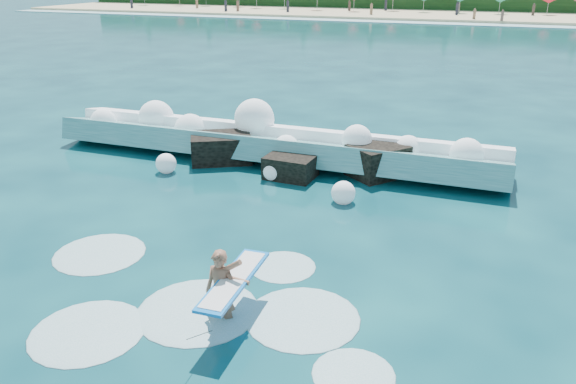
{
  "coord_description": "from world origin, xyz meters",
  "views": [
    {
      "loc": [
        6.22,
        -10.63,
        6.58
      ],
      "look_at": [
        1.5,
        2.0,
        1.2
      ],
      "focal_mm": 35.0,
      "sensor_mm": 36.0,
      "label": 1
    }
  ],
  "objects": [
    {
      "name": "beach",
      "position": [
        0.0,
        78.0,
        0.2
      ],
      "size": [
        140.0,
        20.0,
        0.4
      ],
      "primitive_type": "cube",
      "color": "tan",
      "rests_on": "ground"
    },
    {
      "name": "rock_cluster",
      "position": [
        -0.32,
        6.9,
        0.4
      ],
      "size": [
        8.14,
        3.01,
        1.25
      ],
      "color": "black",
      "rests_on": "ground"
    },
    {
      "name": "surf_foam",
      "position": [
        0.75,
        -1.83,
        0.0
      ],
      "size": [
        8.88,
        5.65,
        0.13
      ],
      "color": "silver",
      "rests_on": "ground"
    },
    {
      "name": "breaking_wave",
      "position": [
        -1.34,
        7.8,
        0.51
      ],
      "size": [
        16.8,
        2.67,
        1.45
      ],
      "color": "teal",
      "rests_on": "ground"
    },
    {
      "name": "wave_spray",
      "position": [
        -2.23,
        7.75,
        0.95
      ],
      "size": [
        14.95,
        4.83,
        2.12
      ],
      "color": "white",
      "rests_on": "ground"
    },
    {
      "name": "wet_band",
      "position": [
        0.0,
        67.0,
        0.04
      ],
      "size": [
        140.0,
        5.0,
        0.08
      ],
      "primitive_type": "cube",
      "color": "silver",
      "rests_on": "ground"
    },
    {
      "name": "beachgoers",
      "position": [
        4.91,
        74.51,
        1.1
      ],
      "size": [
        106.69,
        13.62,
        1.93
      ],
      "color": "#3F332D",
      "rests_on": "ground"
    },
    {
      "name": "beach_umbrellas",
      "position": [
        -0.09,
        80.28,
        2.25
      ],
      "size": [
        113.69,
        6.09,
        0.5
      ],
      "color": "#148067",
      "rests_on": "ground"
    },
    {
      "name": "ground",
      "position": [
        0.0,
        0.0,
        0.0
      ],
      "size": [
        200.0,
        200.0,
        0.0
      ],
      "primitive_type": "plane",
      "color": "#072D39",
      "rests_on": "ground"
    },
    {
      "name": "surfer_with_board",
      "position": [
        1.67,
        -2.09,
        0.67
      ],
      "size": [
        0.95,
        2.96,
        1.81
      ],
      "color": "#8C5841",
      "rests_on": "ground"
    }
  ]
}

